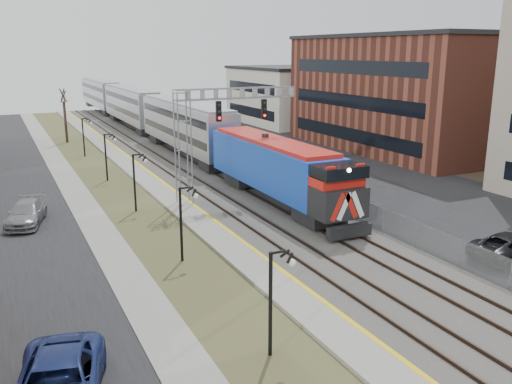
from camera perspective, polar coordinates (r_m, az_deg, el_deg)
street_west at (r=43.71m, az=-24.29°, el=-0.75°), size 7.00×120.00×0.04m
sidewalk at (r=43.99m, az=-18.46°, el=-0.08°), size 2.00×120.00×0.08m
grass_median at (r=44.43m, az=-14.63°, el=0.33°), size 4.00×120.00×0.06m
platform at (r=45.04m, az=-10.91°, el=0.86°), size 2.00×120.00×0.24m
ballast_bed at (r=46.52m, az=-4.96°, el=1.48°), size 8.00×120.00×0.20m
parking_lot at (r=51.90m, az=7.53°, el=2.70°), size 16.00×120.00×0.04m
platform_edge at (r=45.24m, az=-9.84°, el=1.13°), size 0.24×120.00×0.01m
track_near at (r=45.83m, az=-7.30°, el=1.44°), size 1.58×120.00×0.15m
track_far at (r=47.02m, az=-3.25°, el=1.88°), size 1.58×120.00×0.15m
train at (r=71.07m, az=-11.46°, el=8.11°), size 3.00×85.85×5.33m
signal_gantry at (r=38.11m, az=-5.27°, el=6.95°), size 9.00×1.07×8.15m
lampposts at (r=28.25m, az=-8.08°, el=-3.33°), size 0.14×62.14×4.00m
fence at (r=47.98m, az=-0.28°, el=2.80°), size 0.04×120.00×1.60m
buildings_east at (r=57.18m, az=21.91°, el=9.25°), size 16.00×76.00×15.00m
car_lot_d at (r=43.35m, az=7.91°, el=1.22°), size 5.10×3.49×1.37m
car_lot_e at (r=41.88m, az=7.42°, el=0.85°), size 4.74×3.44×1.50m
car_lot_f at (r=58.04m, az=-1.53°, el=4.70°), size 4.08×2.44×1.27m
car_street_b at (r=37.06m, az=-23.04°, el=-2.13°), size 3.09×5.14×1.39m
car_lot_g at (r=57.96m, az=-1.64°, el=4.76°), size 4.46×2.10×1.41m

